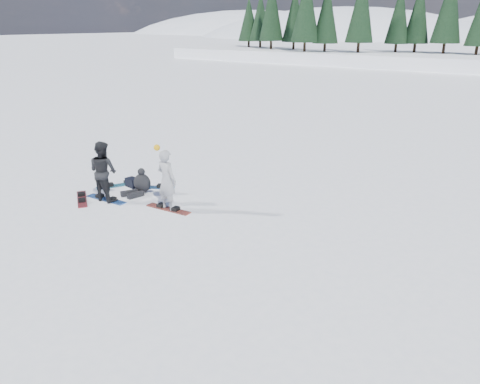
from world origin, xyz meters
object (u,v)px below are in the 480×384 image
at_px(snowboard_loose_a, 119,185).
at_px(snowboard_loose_b, 82,199).
at_px(seated_rider, 141,184).
at_px(gear_bag, 132,183).
at_px(snowboard_loose_c, 152,187).
at_px(snowboarder_woman, 167,180).
at_px(snowboarder_man, 103,171).

xyz_separation_m(snowboard_loose_a, snowboard_loose_b, (0.09, -1.58, 0.00)).
distance_m(seated_rider, gear_bag, 0.76).
bearing_deg(snowboard_loose_c, seated_rider, -108.25).
relative_size(snowboarder_woman, snowboarder_man, 1.05).
relative_size(snowboarder_man, seated_rider, 1.77).
distance_m(snowboarder_woman, snowboard_loose_a, 3.09).
xyz_separation_m(snowboarder_woman, snowboard_loose_c, (-1.81, 1.13, -0.91)).
bearing_deg(snowboard_loose_c, snowboard_loose_a, 177.82).
bearing_deg(seated_rider, gear_bag, 179.92).
distance_m(snowboarder_man, gear_bag, 1.58).
bearing_deg(snowboard_loose_b, snowboarder_man, 68.70).
xyz_separation_m(seated_rider, snowboard_loose_b, (-1.09, -1.51, -0.30)).
bearing_deg(seated_rider, snowboarder_woman, 1.89).
distance_m(snowboarder_woman, snowboarder_man, 2.23).
height_order(snowboarder_woman, snowboard_loose_a, snowboarder_woman).
bearing_deg(gear_bag, snowboard_loose_c, 27.44).
relative_size(seated_rider, snowboard_loose_b, 0.71).
height_order(snowboarder_woman, gear_bag, snowboarder_woman).
distance_m(snowboard_loose_a, snowboard_loose_b, 1.58).
bearing_deg(snowboarder_woman, seated_rider, -14.85).
bearing_deg(seated_rider, snowboard_loose_a, -163.27).
relative_size(snowboard_loose_c, snowboard_loose_b, 1.00).
relative_size(snowboarder_woman, snowboard_loose_b, 1.32).
relative_size(snowboarder_man, gear_bag, 4.18).
relative_size(snowboarder_man, snowboard_loose_b, 1.26).
bearing_deg(gear_bag, seated_rider, -19.89).
bearing_deg(snowboard_loose_c, snowboarder_woman, -59.17).
relative_size(seated_rider, snowboard_loose_c, 0.71).
xyz_separation_m(snowboarder_man, snowboard_loose_c, (0.35, 1.66, -0.93)).
relative_size(snowboarder_woman, snowboard_loose_c, 1.32).
distance_m(snowboarder_woman, seated_rider, 1.91).
bearing_deg(snowboard_loose_a, snowboard_loose_b, -149.62).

